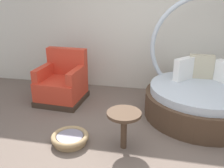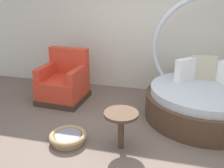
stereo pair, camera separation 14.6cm
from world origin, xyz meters
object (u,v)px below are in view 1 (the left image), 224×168
(round_daybed, at_px, (201,93))
(red_armchair, at_px, (62,84))
(side_table, at_px, (124,119))
(pet_basket, at_px, (70,138))

(round_daybed, relative_size, red_armchair, 2.04)
(red_armchair, bearing_deg, side_table, -42.55)
(round_daybed, height_order, pet_basket, round_daybed)
(red_armchair, bearing_deg, round_daybed, -0.98)
(round_daybed, distance_m, pet_basket, 2.21)
(round_daybed, height_order, side_table, round_daybed)
(side_table, bearing_deg, pet_basket, -176.23)
(round_daybed, distance_m, side_table, 1.61)
(round_daybed, bearing_deg, side_table, -132.02)
(round_daybed, relative_size, pet_basket, 3.75)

